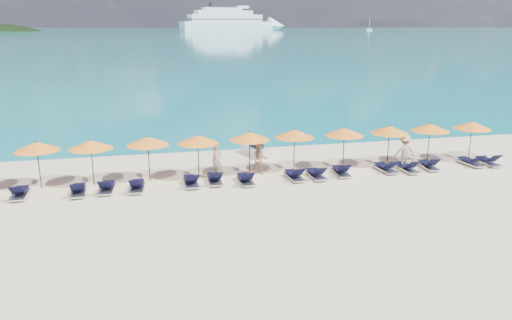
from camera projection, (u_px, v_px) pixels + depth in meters
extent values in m
plane|color=beige|center=(272.00, 205.00, 21.31)|extent=(1400.00, 1400.00, 0.00)
cube|color=#1FA9B2|center=(142.00, 30.00, 641.87)|extent=(1600.00, 1300.00, 0.01)
ellipsoid|color=black|center=(0.00, 65.00, 524.86)|extent=(162.00, 126.00, 85.50)
cube|color=white|center=(227.00, 26.00, 565.22)|extent=(108.36, 43.48, 9.71)
cone|color=white|center=(277.00, 26.00, 592.49)|extent=(25.70, 25.70, 21.35)
cube|color=white|center=(225.00, 18.00, 562.09)|extent=(86.91, 35.73, 7.76)
cube|color=white|center=(224.00, 13.00, 559.73)|extent=(67.76, 29.42, 4.85)
cube|color=white|center=(222.00, 9.00, 557.87)|extent=(46.32, 21.66, 3.40)
cube|color=black|center=(225.00, 19.00, 562.48)|extent=(87.99, 36.17, 0.87)
cube|color=black|center=(225.00, 16.00, 561.58)|extent=(85.83, 35.30, 0.87)
cylinder|color=black|center=(211.00, 5.00, 551.15)|extent=(4.27, 4.27, 5.34)
cube|color=white|center=(246.00, 30.00, 556.69)|extent=(5.58, 1.86, 1.49)
cylinder|color=white|center=(246.00, 25.00, 555.41)|extent=(0.33, 0.33, 9.30)
cube|color=white|center=(369.00, 30.00, 574.07)|extent=(6.71, 2.24, 1.79)
cylinder|color=white|center=(369.00, 24.00, 572.54)|extent=(0.40, 0.40, 11.18)
cube|color=silver|center=(255.00, 151.00, 29.25)|extent=(1.37, 2.31, 0.50)
cube|color=black|center=(257.00, 146.00, 29.00)|extent=(0.68, 0.99, 0.32)
cylinder|color=black|center=(251.00, 141.00, 29.58)|extent=(0.49, 0.19, 0.05)
imported|color=tan|center=(217.00, 161.00, 24.78)|extent=(0.78, 0.70, 1.79)
imported|color=tan|center=(260.00, 159.00, 25.40)|extent=(0.86, 0.59, 1.63)
imported|color=tan|center=(404.00, 152.00, 26.42)|extent=(1.22, 0.61, 1.86)
cylinder|color=black|center=(39.00, 165.00, 23.27)|extent=(0.05, 0.05, 2.20)
cone|color=orange|center=(37.00, 146.00, 23.02)|extent=(2.10, 2.10, 0.42)
sphere|color=black|center=(36.00, 142.00, 22.96)|extent=(0.08, 0.08, 0.08)
cylinder|color=black|center=(92.00, 163.00, 23.64)|extent=(0.05, 0.05, 2.20)
cone|color=orange|center=(91.00, 144.00, 23.39)|extent=(2.10, 2.10, 0.42)
sphere|color=black|center=(90.00, 140.00, 23.33)|extent=(0.08, 0.08, 0.08)
cylinder|color=black|center=(149.00, 159.00, 24.34)|extent=(0.05, 0.05, 2.20)
cone|color=orange|center=(148.00, 141.00, 24.10)|extent=(2.10, 2.10, 0.42)
sphere|color=black|center=(147.00, 136.00, 24.04)|extent=(0.08, 0.08, 0.08)
cylinder|color=black|center=(198.00, 157.00, 24.66)|extent=(0.05, 0.05, 2.20)
cone|color=orange|center=(198.00, 139.00, 24.42)|extent=(2.10, 2.10, 0.42)
sphere|color=black|center=(198.00, 135.00, 24.36)|extent=(0.08, 0.08, 0.08)
cylinder|color=black|center=(250.00, 154.00, 25.38)|extent=(0.05, 0.05, 2.20)
cone|color=orange|center=(249.00, 136.00, 25.14)|extent=(2.10, 2.10, 0.42)
sphere|color=black|center=(249.00, 132.00, 25.08)|extent=(0.08, 0.08, 0.08)
cylinder|color=black|center=(294.00, 151.00, 25.94)|extent=(0.05, 0.05, 2.20)
cone|color=orange|center=(294.00, 134.00, 25.70)|extent=(2.10, 2.10, 0.42)
sphere|color=black|center=(295.00, 129.00, 25.64)|extent=(0.08, 0.08, 0.08)
cylinder|color=black|center=(344.00, 149.00, 26.37)|extent=(0.05, 0.05, 2.20)
cone|color=orange|center=(344.00, 132.00, 26.13)|extent=(2.10, 2.10, 0.42)
sphere|color=black|center=(345.00, 128.00, 26.07)|extent=(0.08, 0.08, 0.08)
cylinder|color=black|center=(388.00, 146.00, 26.90)|extent=(0.05, 0.05, 2.20)
cone|color=orange|center=(390.00, 130.00, 26.66)|extent=(2.10, 2.10, 0.42)
sphere|color=black|center=(390.00, 126.00, 26.60)|extent=(0.08, 0.08, 0.08)
cylinder|color=black|center=(429.00, 144.00, 27.50)|extent=(0.05, 0.05, 2.20)
cone|color=orange|center=(430.00, 127.00, 27.25)|extent=(2.10, 2.10, 0.42)
sphere|color=black|center=(431.00, 123.00, 27.20)|extent=(0.08, 0.08, 0.08)
cylinder|color=black|center=(470.00, 141.00, 28.05)|extent=(0.05, 0.05, 2.20)
cone|color=orange|center=(472.00, 125.00, 27.81)|extent=(2.10, 2.10, 0.42)
sphere|color=black|center=(473.00, 121.00, 27.75)|extent=(0.08, 0.08, 0.08)
cube|color=silver|center=(20.00, 194.00, 22.21)|extent=(0.65, 1.71, 0.06)
cube|color=black|center=(21.00, 189.00, 22.40)|extent=(0.57, 1.11, 0.04)
cube|color=black|center=(16.00, 190.00, 21.59)|extent=(0.56, 0.55, 0.43)
cube|color=silver|center=(78.00, 192.00, 22.57)|extent=(0.69, 1.72, 0.06)
cube|color=black|center=(78.00, 187.00, 22.76)|extent=(0.59, 1.12, 0.04)
cube|color=black|center=(77.00, 187.00, 21.95)|extent=(0.57, 0.56, 0.43)
cube|color=silver|center=(107.00, 189.00, 22.96)|extent=(0.76, 1.75, 0.06)
cube|color=black|center=(107.00, 184.00, 23.16)|extent=(0.64, 1.14, 0.04)
cube|color=black|center=(104.00, 184.00, 22.33)|extent=(0.59, 0.58, 0.43)
cube|color=silver|center=(137.00, 188.00, 23.14)|extent=(0.76, 1.75, 0.06)
cube|color=black|center=(137.00, 183.00, 23.34)|extent=(0.64, 1.14, 0.04)
cube|color=black|center=(135.00, 183.00, 22.51)|extent=(0.59, 0.58, 0.43)
cube|color=silver|center=(191.00, 183.00, 23.84)|extent=(0.66, 1.71, 0.06)
cube|color=black|center=(190.00, 178.00, 24.03)|extent=(0.57, 1.11, 0.04)
cube|color=black|center=(192.00, 178.00, 23.21)|extent=(0.56, 0.55, 0.43)
cube|color=silver|center=(215.00, 180.00, 24.20)|extent=(0.65, 1.71, 0.06)
cube|color=black|center=(214.00, 176.00, 24.39)|extent=(0.57, 1.11, 0.04)
cube|color=black|center=(216.00, 176.00, 23.57)|extent=(0.56, 0.55, 0.43)
cube|color=silver|center=(245.00, 181.00, 24.14)|extent=(0.66, 1.71, 0.06)
cube|color=black|center=(244.00, 176.00, 24.33)|extent=(0.57, 1.11, 0.04)
cube|color=black|center=(248.00, 176.00, 23.52)|extent=(0.56, 0.55, 0.43)
cube|color=silver|center=(294.00, 177.00, 24.79)|extent=(0.72, 1.73, 0.06)
cube|color=black|center=(293.00, 172.00, 24.98)|extent=(0.62, 1.13, 0.04)
cube|color=black|center=(298.00, 172.00, 24.17)|extent=(0.58, 0.57, 0.43)
cube|color=silver|center=(316.00, 175.00, 25.00)|extent=(0.64, 1.71, 0.06)
cube|color=black|center=(314.00, 171.00, 25.19)|extent=(0.56, 1.11, 0.04)
cube|color=black|center=(320.00, 171.00, 24.37)|extent=(0.56, 0.54, 0.43)
cube|color=silver|center=(341.00, 172.00, 25.49)|extent=(0.76, 1.75, 0.06)
cube|color=black|center=(339.00, 168.00, 25.69)|extent=(0.64, 1.14, 0.04)
cube|color=black|center=(345.00, 168.00, 24.86)|extent=(0.59, 0.58, 0.43)
cube|color=silver|center=(385.00, 169.00, 26.08)|extent=(0.72, 1.73, 0.06)
cube|color=black|center=(383.00, 165.00, 26.27)|extent=(0.61, 1.13, 0.04)
cube|color=black|center=(392.00, 164.00, 25.46)|extent=(0.58, 0.57, 0.43)
cube|color=silver|center=(407.00, 169.00, 26.11)|extent=(0.63, 1.71, 0.06)
cube|color=black|center=(405.00, 165.00, 26.30)|extent=(0.56, 1.10, 0.04)
cube|color=black|center=(413.00, 164.00, 25.48)|extent=(0.55, 0.54, 0.43)
cube|color=silver|center=(428.00, 166.00, 26.57)|extent=(0.79, 1.76, 0.06)
cube|color=black|center=(426.00, 162.00, 26.77)|extent=(0.66, 1.15, 0.04)
cube|color=black|center=(434.00, 162.00, 25.94)|extent=(0.60, 0.59, 0.43)
cube|color=silver|center=(470.00, 163.00, 27.22)|extent=(0.79, 1.75, 0.06)
cube|color=black|center=(468.00, 159.00, 27.41)|extent=(0.66, 1.15, 0.04)
cube|color=black|center=(479.00, 158.00, 26.61)|extent=(0.60, 0.59, 0.43)
cube|color=silver|center=(488.00, 162.00, 27.33)|extent=(0.67, 1.72, 0.06)
cube|color=black|center=(485.00, 158.00, 27.53)|extent=(0.58, 1.12, 0.04)
cube|color=black|center=(495.00, 158.00, 26.70)|extent=(0.56, 0.55, 0.43)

